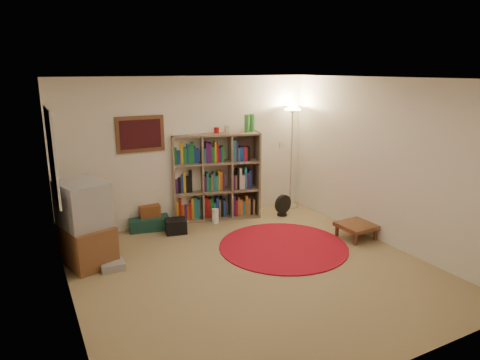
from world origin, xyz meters
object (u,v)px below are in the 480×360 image
Objects in this scene: floor_lamp at (292,124)px; side_table at (356,226)px; tv_stand at (85,225)px; floor_fan at (283,205)px; suitcase at (149,223)px; bookshelf at (215,177)px.

side_table is at bearing -89.15° from floor_lamp.
floor_lamp is 3.62× the size of side_table.
floor_fan is at bearing -9.06° from tv_stand.
side_table is (2.79, -1.94, 0.10)m from suitcase.
floor_fan is at bearing -1.14° from suitcase.
tv_stand reaches higher than floor_fan.
floor_lamp is at bearing 9.98° from bookshelf.
floor_lamp reaches higher than floor_fan.
bookshelf reaches higher than floor_fan.
bookshelf is 2.52m from tv_stand.
suitcase is at bearing 157.33° from floor_fan.
floor_fan is (-0.41, -0.37, -1.42)m from floor_lamp.
floor_fan is (1.13, -0.50, -0.54)m from bookshelf.
bookshelf is 1.35m from floor_fan.
tv_stand is 1.62× the size of suitcase.
side_table is (1.57, -1.95, -0.54)m from bookshelf.
bookshelf reaches higher than side_table.
floor_lamp is 4.10m from tv_stand.
floor_fan is at bearing 106.68° from side_table.
bookshelf reaches higher than suitcase.
floor_lamp is 1.68× the size of tv_stand.
tv_stand is at bearing -168.70° from floor_lamp.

